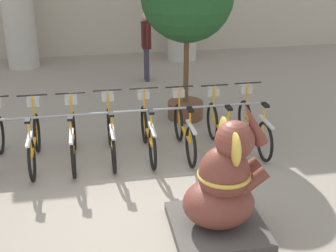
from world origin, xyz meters
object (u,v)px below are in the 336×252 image
bicycle_4 (148,132)px  elephant_statue (223,190)px  bicycle_2 (73,138)px  bicycle_6 (220,128)px  person_pedestrian (146,40)px  bicycle_7 (254,125)px  bicycle_1 (34,141)px  bicycle_3 (111,134)px  bicycle_5 (184,129)px

bicycle_4 → elephant_statue: 2.38m
bicycle_2 → bicycle_6: same height
bicycle_4 → person_pedestrian: (0.52, 3.96, 0.60)m
elephant_statue → bicycle_4: bearing=104.8°
bicycle_2 → bicycle_7: same height
bicycle_2 → elephant_statue: 2.91m
bicycle_1 → bicycle_3: 1.22m
bicycle_2 → bicycle_7: 3.04m
elephant_statue → bicycle_6: bearing=74.8°
bicycle_3 → elephant_statue: bearing=-62.2°
bicycle_7 → bicycle_4: bearing=178.7°
bicycle_1 → elephant_statue: size_ratio=0.95×
bicycle_2 → bicycle_7: size_ratio=1.00×
bicycle_1 → person_pedestrian: size_ratio=0.99×
bicycle_1 → person_pedestrian: 4.67m
bicycle_1 → bicycle_7: size_ratio=1.00×
bicycle_4 → bicycle_6: bearing=-2.8°
bicycle_1 → bicycle_3: bearing=1.8°
bicycle_7 → person_pedestrian: (-1.30, 4.00, 0.60)m
bicycle_2 → bicycle_5: same height
bicycle_6 → bicycle_4: bearing=177.2°
elephant_statue → bicycle_2: bearing=128.9°
bicycle_2 → bicycle_3: size_ratio=1.00×
bicycle_1 → bicycle_7: 3.65m
bicycle_3 → bicycle_5: size_ratio=1.00×
bicycle_1 → bicycle_2: same height
bicycle_6 → bicycle_5: bearing=176.8°
bicycle_5 → elephant_statue: size_ratio=0.95×
bicycle_4 → bicycle_1: bearing=-179.0°
bicycle_4 → person_pedestrian: bearing=82.5°
bicycle_4 → person_pedestrian: 4.04m
bicycle_4 → person_pedestrian: size_ratio=0.99×
bicycle_6 → person_pedestrian: 4.13m
bicycle_2 → bicycle_4: same height
bicycle_1 → bicycle_2: bearing=-0.7°
bicycle_2 → elephant_statue: elephant_statue is taller
bicycle_2 → bicycle_4: (1.22, 0.04, 0.00)m
bicycle_3 → bicycle_6: bearing=-2.1°
bicycle_4 → bicycle_5: same height
bicycle_1 → elephant_statue: 3.33m
bicycle_5 → bicycle_6: 0.61m
bicycle_1 → bicycle_5: (2.43, 0.01, 0.00)m
elephant_statue → bicycle_7: bearing=61.7°
elephant_statue → bicycle_1: bearing=137.0°
bicycle_6 → elephant_statue: 2.33m
bicycle_7 → bicycle_6: bearing=-178.2°
bicycle_1 → bicycle_6: (3.04, -0.03, 0.00)m
elephant_statue → person_pedestrian: size_ratio=1.05×
bicycle_2 → person_pedestrian: bearing=66.5°
bicycle_6 → elephant_statue: (-0.61, -2.24, 0.19)m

